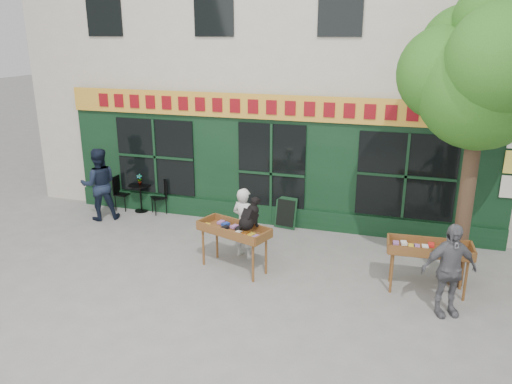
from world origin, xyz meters
TOP-DOWN VIEW (x-y plane):
  - ground at (0.00, 0.00)m, footprint 80.00×80.00m
  - building at (0.00, 5.97)m, footprint 14.00×7.26m
  - street_tree at (4.34, 0.36)m, footprint 3.05×2.90m
  - book_cart_center at (-0.04, -0.37)m, footprint 1.62×1.07m
  - dog at (0.31, -0.42)m, footprint 0.52×0.68m
  - woman at (-0.04, 0.28)m, footprint 0.66×0.54m
  - book_cart_right at (3.74, -0.15)m, footprint 1.54×0.71m
  - man_right at (4.04, -0.90)m, footprint 1.06×0.77m
  - bistro_table at (-3.67, 2.20)m, footprint 0.60×0.60m
  - bistro_chair_left at (-4.31, 2.18)m, footprint 0.37×0.36m
  - bistro_chair_right at (-3.05, 2.26)m, footprint 0.51×0.51m
  - potted_plant at (-3.67, 2.20)m, footprint 0.18×0.14m
  - man_left at (-4.37, 1.38)m, footprint 1.17×1.12m
  - chalkboard at (0.42, 2.19)m, footprint 0.58×0.28m

SIDE VIEW (x-z plane):
  - ground at x=0.00m, z-range 0.00..0.00m
  - chalkboard at x=0.42m, z-range 0.01..0.79m
  - bistro_table at x=-3.67m, z-range 0.16..0.92m
  - bistro_chair_left at x=-4.31m, z-range 0.08..1.03m
  - bistro_chair_right at x=-3.05m, z-range 0.08..1.03m
  - woman at x=-0.04m, z-range 0.00..1.57m
  - book_cart_center at x=-0.04m, z-range 0.33..1.32m
  - book_cart_right at x=3.74m, z-range 0.33..1.32m
  - man_right at x=4.04m, z-range 0.00..1.68m
  - potted_plant at x=-3.67m, z-range 0.77..1.06m
  - man_left at x=-4.37m, z-range 0.00..1.90m
  - dog at x=0.31m, z-range 0.99..1.59m
  - street_tree at x=4.34m, z-range 1.31..6.91m
  - building at x=0.00m, z-range -0.03..9.97m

